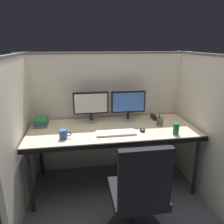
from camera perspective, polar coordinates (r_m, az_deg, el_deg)
The scene contains 15 objects.
ground_plane at distance 2.62m, azimuth 1.29°, elevation -21.97°, with size 8.00×8.00×0.00m, color #4C5156.
cubicle_partition_rear at distance 2.90m, azimuth -1.23°, elevation -0.13°, with size 2.21×0.06×1.57m.
cubicle_partition_left at distance 2.44m, azimuth -23.24°, elevation -5.09°, with size 0.06×1.41×1.57m.
cubicle_partition_right at distance 2.73m, azimuth 21.68°, elevation -2.56°, with size 0.06×1.41×1.57m.
desk at distance 2.51m, azimuth 0.23°, elevation -5.43°, with size 1.90×0.80×0.74m.
office_chair at distance 1.99m, azimuth 6.87°, elevation -23.54°, with size 0.52×0.52×0.97m.
monitor_left at distance 2.65m, azimuth -5.56°, elevation 1.89°, with size 0.43×0.17×0.37m.
monitor_right at distance 2.70m, azimuth 4.30°, elevation 2.22°, with size 0.43×0.17×0.37m.
keyboard_main at distance 2.34m, azimuth 1.06°, elevation -5.54°, with size 0.43×0.15×0.02m, color silver.
computer_mouse at distance 2.43m, azimuth 8.02°, elevation -4.66°, with size 0.06×0.10×0.04m.
coffee_mug at distance 2.27m, azimuth -12.67°, elevation -5.73°, with size 0.13×0.08×0.09m.
pen_cup at distance 2.63m, azimuth 12.44°, elevation -2.46°, with size 0.08×0.08×0.15m.
red_stapler at distance 2.84m, azimuth 10.92°, elevation -1.30°, with size 0.04×0.15×0.06m, color black.
soda_can at distance 2.42m, azimuth 16.50°, elevation -4.23°, with size 0.07×0.07×0.12m, color #197233.
book_stack at distance 2.70m, azimuth -18.18°, elevation -2.44°, with size 0.15×0.22×0.09m.
Camera 1 is at (-0.37, -1.99, 1.67)m, focal length 34.74 mm.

